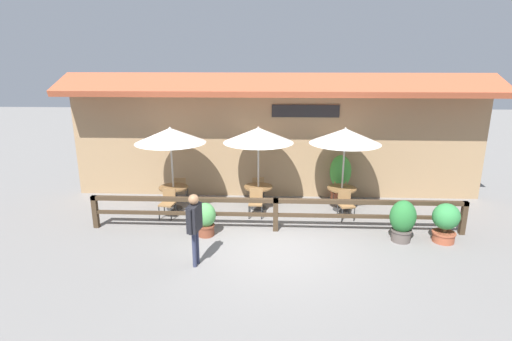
{
  "coord_description": "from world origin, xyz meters",
  "views": [
    {
      "loc": [
        -0.08,
        -9.33,
        4.66
      ],
      "look_at": [
        -0.57,
        1.61,
        1.59
      ],
      "focal_mm": 28.0,
      "sensor_mm": 36.0,
      "label": 1
    }
  ],
  "objects": [
    {
      "name": "dining_table_far",
      "position": [
        2.1,
        2.76,
        0.59
      ],
      "size": [
        0.92,
        0.92,
        0.74
      ],
      "color": "brown",
      "rests_on": "ground"
    },
    {
      "name": "pedestrian",
      "position": [
        -1.86,
        -0.97,
        1.12
      ],
      "size": [
        0.29,
        0.6,
        1.75
      ],
      "rotation": [
        0.0,
        0.0,
        -1.74
      ],
      "color": "#2D334C",
      "rests_on": "ground"
    },
    {
      "name": "chair_near_streetside",
      "position": [
        -3.27,
        1.92,
        0.49
      ],
      "size": [
        0.48,
        0.48,
        0.86
      ],
      "rotation": [
        0.0,
        0.0,
        -0.15
      ],
      "color": "olive",
      "rests_on": "ground"
    },
    {
      "name": "patio_railing",
      "position": [
        0.0,
        1.05,
        0.7
      ],
      "size": [
        10.4,
        0.14,
        0.95
      ],
      "color": "#3D2D1E",
      "rests_on": "ground"
    },
    {
      "name": "patio_umbrella_near",
      "position": [
        -3.26,
        2.62,
        2.4
      ],
      "size": [
        2.19,
        2.19,
        2.67
      ],
      "color": "#B7B2A8",
      "rests_on": "ground"
    },
    {
      "name": "building_facade",
      "position": [
        0.0,
        4.1,
        2.16
      ],
      "size": [
        14.28,
        1.49,
        4.23
      ],
      "color": "#997A56",
      "rests_on": "ground"
    },
    {
      "name": "chair_middle_wallside",
      "position": [
        -0.6,
        3.48,
        0.49
      ],
      "size": [
        0.49,
        0.49,
        0.86
      ],
      "rotation": [
        0.0,
        0.0,
        3.33
      ],
      "color": "olive",
      "rests_on": "ground"
    },
    {
      "name": "potted_plant_small_flowering",
      "position": [
        2.15,
        3.55,
        0.88
      ],
      "size": [
        0.71,
        0.64,
        1.61
      ],
      "color": "#9E4C33",
      "rests_on": "ground"
    },
    {
      "name": "dining_table_near",
      "position": [
        -3.26,
        2.62,
        0.59
      ],
      "size": [
        0.92,
        0.92,
        0.74
      ],
      "color": "brown",
      "rests_on": "ground"
    },
    {
      "name": "potted_plant_entrance_palm",
      "position": [
        4.44,
        0.55,
        0.57
      ],
      "size": [
        0.69,
        0.62,
        1.06
      ],
      "color": "#9E4C33",
      "rests_on": "ground"
    },
    {
      "name": "dining_table_middle",
      "position": [
        -0.56,
        2.8,
        0.59
      ],
      "size": [
        0.92,
        0.92,
        0.74
      ],
      "color": "brown",
      "rests_on": "ground"
    },
    {
      "name": "patio_umbrella_middle",
      "position": [
        -0.56,
        2.8,
        2.4
      ],
      "size": [
        2.19,
        2.19,
        2.67
      ],
      "color": "#B7B2A8",
      "rests_on": "ground"
    },
    {
      "name": "chair_far_streetside",
      "position": [
        2.1,
        2.05,
        0.49
      ],
      "size": [
        0.5,
        0.5,
        0.86
      ],
      "rotation": [
        0.0,
        0.0,
        0.21
      ],
      "color": "olive",
      "rests_on": "ground"
    },
    {
      "name": "chair_near_wallside",
      "position": [
        -3.19,
        3.32,
        0.49
      ],
      "size": [
        0.45,
        0.45,
        0.86
      ],
      "rotation": [
        0.0,
        0.0,
        3.22
      ],
      "color": "olive",
      "rests_on": "ground"
    },
    {
      "name": "chair_middle_streetside",
      "position": [
        -0.6,
        2.11,
        0.49
      ],
      "size": [
        0.43,
        0.43,
        0.86
      ],
      "rotation": [
        0.0,
        0.0,
        -0.02
      ],
      "color": "olive",
      "rests_on": "ground"
    },
    {
      "name": "patio_umbrella_far",
      "position": [
        2.1,
        2.76,
        2.4
      ],
      "size": [
        2.19,
        2.19,
        2.67
      ],
      "color": "#B7B2A8",
      "rests_on": "ground"
    },
    {
      "name": "potted_plant_tall_tropical",
      "position": [
        -1.9,
        0.66,
        0.48
      ],
      "size": [
        0.56,
        0.51,
        0.94
      ],
      "color": "brown",
      "rests_on": "ground"
    },
    {
      "name": "ground_plane",
      "position": [
        0.0,
        0.0,
        0.0
      ],
      "size": [
        60.0,
        60.0,
        0.0
      ],
      "primitive_type": "plane",
      "color": "slate"
    },
    {
      "name": "chair_far_wallside",
      "position": [
        2.15,
        3.48,
        0.49
      ],
      "size": [
        0.46,
        0.46,
        0.86
      ],
      "rotation": [
        0.0,
        0.0,
        3.05
      ],
      "color": "olive",
      "rests_on": "ground"
    },
    {
      "name": "potted_plant_corner_fern",
      "position": [
        3.33,
        0.55,
        0.59
      ],
      "size": [
        0.68,
        0.61,
        1.13
      ],
      "color": "#564C47",
      "rests_on": "ground"
    }
  ]
}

